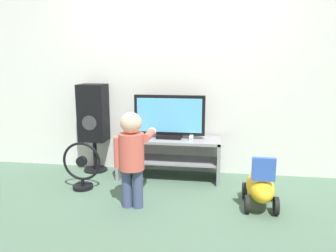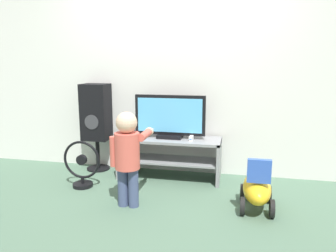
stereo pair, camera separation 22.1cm
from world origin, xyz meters
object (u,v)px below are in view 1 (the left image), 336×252
remote_primary (142,139)px  child (132,152)px  speaker_tower (93,115)px  game_console (191,137)px  floor_fan (82,168)px  television (169,117)px  ride_on_toy (260,186)px

remote_primary → child: size_ratio=0.14×
remote_primary → speaker_tower: bearing=158.9°
game_console → floor_fan: size_ratio=0.30×
television → game_console: television is taller
television → game_console: 0.35m
game_console → remote_primary: bearing=-167.9°
television → floor_fan: bearing=-149.9°
television → floor_fan: television is taller
child → floor_fan: (-0.67, 0.36, -0.31)m
television → game_console: bearing=-10.9°
remote_primary → game_console: bearing=12.1°
speaker_tower → floor_fan: bearing=-82.1°
floor_fan → ride_on_toy: (1.87, -0.17, -0.03)m
speaker_tower → floor_fan: 0.78m
game_console → speaker_tower: (-1.24, 0.14, 0.21)m
television → ride_on_toy: (0.98, -0.68, -0.54)m
remote_primary → child: bearing=-84.2°
remote_primary → speaker_tower: size_ratio=0.12×
child → speaker_tower: 1.24m
television → ride_on_toy: size_ratio=1.37×
game_console → child: bearing=-120.7°
remote_primary → floor_fan: bearing=-150.0°
television → remote_primary: bearing=-149.7°
game_console → child: 0.95m
remote_primary → speaker_tower: (-0.68, 0.26, 0.23)m
child → ride_on_toy: bearing=9.0°
remote_primary → floor_fan: 0.74m
speaker_tower → television: bearing=-5.4°
game_console → floor_fan: 1.27m
remote_primary → speaker_tower: 0.76m
game_console → speaker_tower: size_ratio=0.14×
speaker_tower → game_console: bearing=-6.6°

